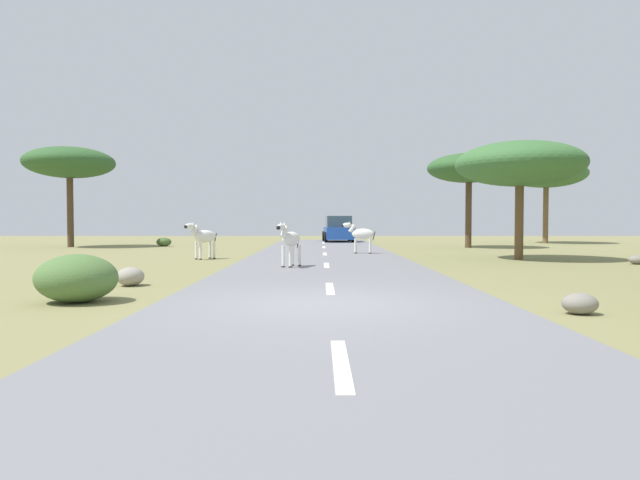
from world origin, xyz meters
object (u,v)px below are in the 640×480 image
object	(u,v)px
tree_0	(67,163)
tree_3	(466,169)
zebra_2	(359,234)
rock_3	(577,304)
zebra_1	(201,237)
rock_0	(128,277)
bush_0	(74,278)
car_0	(336,230)
tree_4	(517,165)
rock_1	(635,260)
bush_1	(161,242)
tree_1	(543,174)
zebra_0	(288,240)

from	to	relation	value
tree_0	tree_3	bearing A→B (deg)	-1.82
zebra_2	rock_3	size ratio (longest dim) A/B	2.70
zebra_1	rock_0	distance (m)	8.59
zebra_2	bush_0	size ratio (longest dim) A/B	1.03
car_0	tree_4	distance (m)	18.39
zebra_2	rock_1	world-z (taller)	zebra_2
rock_0	rock_1	xyz separation A→B (m)	(14.78, 6.14, -0.05)
tree_4	bush_1	size ratio (longest dim) A/B	5.60
zebra_1	rock_3	size ratio (longest dim) A/B	2.62
tree_1	rock_3	size ratio (longest dim) A/B	9.98
tree_3	car_0	bearing A→B (deg)	131.13
tree_0	rock_0	distance (m)	21.23
car_0	tree_1	bearing A→B (deg)	-9.32
zebra_1	tree_4	bearing A→B (deg)	-140.94
zebra_2	car_0	distance (m)	13.92
car_0	zebra_1	bearing A→B (deg)	-110.94
tree_4	rock_0	distance (m)	14.70
tree_3	rock_1	xyz separation A→B (m)	(2.54, -11.57, -4.12)
tree_1	rock_3	xyz separation A→B (m)	(-10.71, -27.63, -4.33)
car_0	tree_1	distance (m)	14.05
tree_4	bush_0	bearing A→B (deg)	-137.18
tree_3	tree_4	xyz separation A→B (m)	(-0.62, -9.34, -0.73)
zebra_0	tree_1	size ratio (longest dim) A/B	0.25
zebra_2	tree_4	bearing A→B (deg)	-111.82
zebra_1	bush_1	xyz separation A→B (m)	(-4.52, 10.73, -0.59)
rock_0	tree_1	bearing A→B (deg)	51.59
car_0	tree_4	size ratio (longest dim) A/B	0.94
bush_0	bush_1	xyz separation A→B (m)	(-4.61, 21.79, -0.17)
tree_3	bush_0	distance (m)	23.98
tree_0	tree_4	xyz separation A→B (m)	(21.23, -10.03, -1.10)
car_0	tree_1	world-z (taller)	tree_1
bush_0	bush_1	world-z (taller)	bush_0
zebra_2	bush_0	bearing A→B (deg)	164.35
car_0	tree_4	xyz separation A→B (m)	(6.17, -17.11, 2.69)
zebra_1	bush_0	xyz separation A→B (m)	(0.09, -11.06, -0.42)
zebra_2	tree_3	world-z (taller)	tree_3
tree_1	car_0	bearing A→B (deg)	173.20
car_0	tree_0	xyz separation A→B (m)	(-15.06, -7.08, 3.79)
zebra_0	tree_0	bearing A→B (deg)	-23.82
zebra_2	bush_1	distance (m)	13.19
tree_3	rock_3	xyz separation A→B (m)	(-4.03, -21.47, -4.11)
zebra_1	tree_1	size ratio (longest dim) A/B	0.26
tree_3	tree_4	world-z (taller)	tree_3
tree_0	rock_0	size ratio (longest dim) A/B	8.66
zebra_1	tree_3	world-z (taller)	tree_3
car_0	tree_3	xyz separation A→B (m)	(6.79, -7.77, 3.42)
tree_1	zebra_0	bearing A→B (deg)	-128.85
zebra_2	zebra_0	bearing A→B (deg)	167.07
car_0	rock_1	distance (m)	21.48
bush_1	rock_1	bearing A→B (deg)	-34.03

